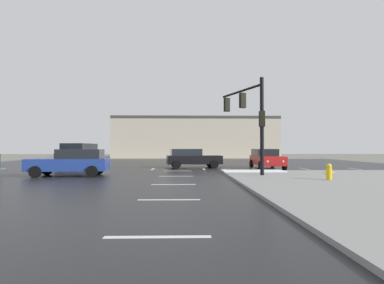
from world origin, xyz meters
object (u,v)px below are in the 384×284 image
at_px(sedan_blue, 72,162).
at_px(sedan_black, 192,158).
at_px(sedan_red, 266,158).
at_px(suv_navy, 80,155).
at_px(traffic_signal_mast, 249,112).
at_px(fire_hydrant, 329,172).

height_order(sedan_blue, sedan_black, same).
relative_size(sedan_blue, sedan_black, 0.99).
height_order(sedan_red, suv_navy, suv_navy).
relative_size(traffic_signal_mast, fire_hydrant, 7.03).
bearing_deg(fire_hydrant, sedan_red, 92.38).
bearing_deg(suv_navy, sedan_red, -90.21).
height_order(traffic_signal_mast, suv_navy, traffic_signal_mast).
xyz_separation_m(sedan_blue, sedan_black, (7.27, 7.00, 0.00)).
bearing_deg(suv_navy, sedan_blue, -160.27).
relative_size(traffic_signal_mast, sedan_red, 1.23).
height_order(traffic_signal_mast, fire_hydrant, traffic_signal_mast).
height_order(sedan_red, sedan_blue, same).
bearing_deg(traffic_signal_mast, sedan_red, -45.26).
distance_m(fire_hydrant, sedan_black, 12.36).
distance_m(traffic_signal_mast, suv_navy, 14.69).
height_order(traffic_signal_mast, sedan_black, traffic_signal_mast).
bearing_deg(suv_navy, sedan_black, -87.18).
height_order(fire_hydrant, sedan_blue, sedan_blue).
bearing_deg(sedan_red, suv_navy, -94.22).
height_order(suv_navy, sedan_black, suv_navy).
bearing_deg(traffic_signal_mast, fire_hydrant, -162.83).
distance_m(sedan_red, sedan_blue, 14.57).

